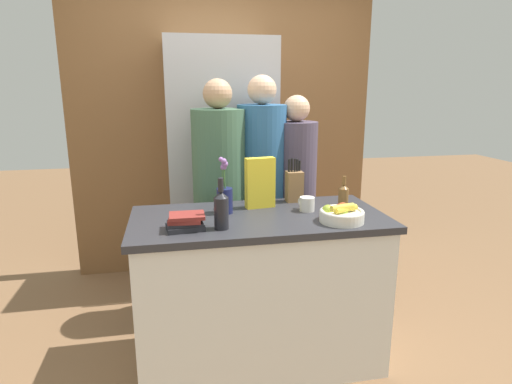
# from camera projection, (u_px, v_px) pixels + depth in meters

# --- Properties ---
(ground_plane) EXTENTS (14.00, 14.00, 0.00)m
(ground_plane) POSITION_uv_depth(u_px,v_px,m) (259.00, 357.00, 2.69)
(ground_plane) COLOR brown
(kitchen_island) EXTENTS (1.46, 0.71, 0.93)m
(kitchen_island) POSITION_uv_depth(u_px,v_px,m) (259.00, 289.00, 2.57)
(kitchen_island) COLOR silver
(kitchen_island) RESTS_ON ground_plane
(back_wall_wood) EXTENTS (2.66, 0.12, 2.60)m
(back_wall_wood) POSITION_uv_depth(u_px,v_px,m) (224.00, 127.00, 3.85)
(back_wall_wood) COLOR brown
(back_wall_wood) RESTS_ON ground_plane
(refrigerator) EXTENTS (0.85, 0.63, 2.01)m
(refrigerator) POSITION_uv_depth(u_px,v_px,m) (221.00, 166.00, 3.56)
(refrigerator) COLOR #B7B7BC
(refrigerator) RESTS_ON ground_plane
(fruit_bowl) EXTENTS (0.24, 0.24, 0.11)m
(fruit_bowl) POSITION_uv_depth(u_px,v_px,m) (341.00, 214.00, 2.35)
(fruit_bowl) COLOR silver
(fruit_bowl) RESTS_ON kitchen_island
(knife_block) EXTENTS (0.10, 0.09, 0.28)m
(knife_block) POSITION_uv_depth(u_px,v_px,m) (294.00, 186.00, 2.75)
(knife_block) COLOR olive
(knife_block) RESTS_ON kitchen_island
(flower_vase) EXTENTS (0.09, 0.09, 0.33)m
(flower_vase) POSITION_uv_depth(u_px,v_px,m) (225.00, 196.00, 2.50)
(flower_vase) COLOR #191E4C
(flower_vase) RESTS_ON kitchen_island
(cereal_box) EXTENTS (0.19, 0.08, 0.31)m
(cereal_box) POSITION_uv_depth(u_px,v_px,m) (260.00, 183.00, 2.60)
(cereal_box) COLOR yellow
(cereal_box) RESTS_ON kitchen_island
(coffee_mug) EXTENTS (0.09, 0.12, 0.09)m
(coffee_mug) POSITION_uv_depth(u_px,v_px,m) (307.00, 204.00, 2.55)
(coffee_mug) COLOR silver
(coffee_mug) RESTS_ON kitchen_island
(book_stack) EXTENTS (0.20, 0.15, 0.08)m
(book_stack) POSITION_uv_depth(u_px,v_px,m) (186.00, 222.00, 2.21)
(book_stack) COLOR #232328
(book_stack) RESTS_ON kitchen_island
(bottle_oil) EXTENTS (0.06, 0.06, 0.20)m
(bottle_oil) POSITION_uv_depth(u_px,v_px,m) (343.00, 196.00, 2.60)
(bottle_oil) COLOR brown
(bottle_oil) RESTS_ON kitchen_island
(bottle_vinegar) EXTENTS (0.08, 0.08, 0.27)m
(bottle_vinegar) POSITION_uv_depth(u_px,v_px,m) (221.00, 209.00, 2.22)
(bottle_vinegar) COLOR black
(bottle_vinegar) RESTS_ON kitchen_island
(person_at_sink) EXTENTS (0.37, 0.37, 1.70)m
(person_at_sink) POSITION_uv_depth(u_px,v_px,m) (220.00, 189.00, 3.00)
(person_at_sink) COLOR #383842
(person_at_sink) RESTS_ON ground_plane
(person_in_blue) EXTENTS (0.35, 0.35, 1.73)m
(person_in_blue) POSITION_uv_depth(u_px,v_px,m) (262.00, 183.00, 3.09)
(person_in_blue) COLOR #383842
(person_in_blue) RESTS_ON ground_plane
(person_in_red_tee) EXTENTS (0.31, 0.31, 1.59)m
(person_in_red_tee) POSITION_uv_depth(u_px,v_px,m) (295.00, 191.00, 3.15)
(person_in_red_tee) COLOR #383842
(person_in_red_tee) RESTS_ON ground_plane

